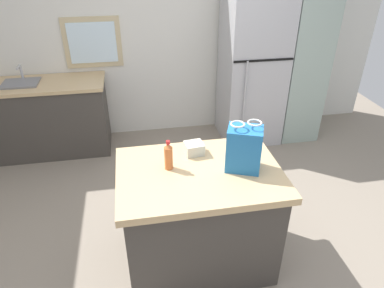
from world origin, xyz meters
The scene contains 9 objects.
ground centered at (0.00, 0.00, 0.00)m, with size 6.84×6.84×0.00m, color gray.
back_wall centered at (-0.01, 2.29, 1.28)m, with size 5.70×0.13×2.56m.
kitchen_island centered at (-0.07, -0.13, 0.45)m, with size 1.19×0.85×0.90m.
refrigerator centered at (1.00, 1.87, 0.93)m, with size 0.73×0.74×1.86m.
tall_cabinet centered at (1.63, 1.87, 1.03)m, with size 0.50×0.66×2.07m.
sink_counter centered at (-1.55, 1.92, 0.46)m, with size 1.44×0.63×1.09m.
shopping_bag centered at (0.25, -0.15, 1.06)m, with size 0.29×0.26×0.37m.
small_box centered at (-0.07, 0.11, 0.94)m, with size 0.14×0.13×0.09m, color beige.
bottle centered at (-0.28, -0.06, 1.00)m, with size 0.06×0.06×0.23m.
Camera 1 is at (-0.49, -2.15, 2.34)m, focal length 32.53 mm.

